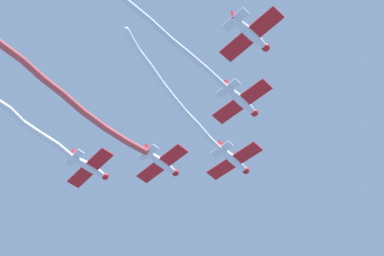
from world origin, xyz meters
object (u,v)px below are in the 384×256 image
Objects in this scene: airplane_left_wing at (162,163)px; airplane_slot at (90,167)px; airplane_right_wing at (241,101)px; airplane_trail at (251,34)px; airplane_lead at (234,160)px.

airplane_left_wing is 0.99× the size of airplane_slot.
airplane_right_wing reaches higher than airplane_trail.
airplane_slot is at bearing 129.11° from airplane_lead.
airplane_left_wing is at bearing 74.00° from airplane_trail.
airplane_lead is at bearing 46.04° from airplane_right_wing.
airplane_left_wing is 21.64m from airplane_trail.
airplane_lead is 9.29m from airplane_left_wing.
airplane_left_wing and airplane_trail have the same top height.
airplane_trail is (-2.01, 21.55, 0.00)m from airplane_left_wing.
airplane_lead is 18.58m from airplane_slot.
airplane_right_wing reaches higher than airplane_lead.
airplane_lead is 0.99× the size of airplane_left_wing.
airplane_slot is at bearing 90.70° from airplane_trail.
airplane_right_wing is 0.99× the size of airplane_slot.
airplane_trail is at bearing -134.87° from airplane_lead.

